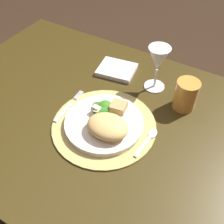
{
  "coord_description": "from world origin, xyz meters",
  "views": [
    {
      "loc": [
        0.34,
        -0.5,
        1.4
      ],
      "look_at": [
        0.04,
        0.02,
        0.77
      ],
      "focal_mm": 42.65,
      "sensor_mm": 36.0,
      "label": 1
    }
  ],
  "objects_px": {
    "wine_glass": "(158,61)",
    "amber_tumbler": "(186,95)",
    "dining_table": "(100,139)",
    "spoon": "(149,138)",
    "napkin": "(117,70)",
    "fork": "(68,107)",
    "dinner_plate": "(104,123)"
  },
  "relations": [
    {
      "from": "spoon",
      "to": "wine_glass",
      "type": "bearing_deg",
      "value": 110.69
    },
    {
      "from": "dining_table",
      "to": "spoon",
      "type": "distance_m",
      "value": 0.23
    },
    {
      "from": "wine_glass",
      "to": "amber_tumbler",
      "type": "xyz_separation_m",
      "value": [
        0.13,
        -0.04,
        -0.06
      ]
    },
    {
      "from": "dinner_plate",
      "to": "fork",
      "type": "relative_size",
      "value": 1.52
    },
    {
      "from": "spoon",
      "to": "napkin",
      "type": "xyz_separation_m",
      "value": [
        -0.25,
        0.24,
        0.0
      ]
    },
    {
      "from": "fork",
      "to": "napkin",
      "type": "xyz_separation_m",
      "value": [
        0.04,
        0.26,
        0.0
      ]
    },
    {
      "from": "napkin",
      "to": "amber_tumbler",
      "type": "distance_m",
      "value": 0.3
    },
    {
      "from": "dinner_plate",
      "to": "spoon",
      "type": "relative_size",
      "value": 1.99
    },
    {
      "from": "dinner_plate",
      "to": "amber_tumbler",
      "type": "xyz_separation_m",
      "value": [
        0.19,
        0.21,
        0.04
      ]
    },
    {
      "from": "spoon",
      "to": "dining_table",
      "type": "bearing_deg",
      "value": 177.55
    },
    {
      "from": "dining_table",
      "to": "amber_tumbler",
      "type": "xyz_separation_m",
      "value": [
        0.23,
        0.18,
        0.18
      ]
    },
    {
      "from": "spoon",
      "to": "napkin",
      "type": "distance_m",
      "value": 0.35
    },
    {
      "from": "napkin",
      "to": "dinner_plate",
      "type": "bearing_deg",
      "value": -68.48
    },
    {
      "from": "fork",
      "to": "dinner_plate",
      "type": "bearing_deg",
      "value": -1.13
    },
    {
      "from": "amber_tumbler",
      "to": "napkin",
      "type": "bearing_deg",
      "value": 169.57
    },
    {
      "from": "dinner_plate",
      "to": "napkin",
      "type": "xyz_separation_m",
      "value": [
        -0.1,
        0.27,
        -0.01
      ]
    },
    {
      "from": "dinner_plate",
      "to": "spoon",
      "type": "distance_m",
      "value": 0.15
    },
    {
      "from": "dinner_plate",
      "to": "wine_glass",
      "type": "relative_size",
      "value": 1.49
    },
    {
      "from": "fork",
      "to": "amber_tumbler",
      "type": "xyz_separation_m",
      "value": [
        0.33,
        0.21,
        0.04
      ]
    },
    {
      "from": "dinner_plate",
      "to": "amber_tumbler",
      "type": "bearing_deg",
      "value": 48.8
    },
    {
      "from": "dining_table",
      "to": "amber_tumbler",
      "type": "height_order",
      "value": "amber_tumbler"
    },
    {
      "from": "dining_table",
      "to": "amber_tumbler",
      "type": "bearing_deg",
      "value": 38.68
    },
    {
      "from": "dinner_plate",
      "to": "wine_glass",
      "type": "distance_m",
      "value": 0.28
    },
    {
      "from": "dining_table",
      "to": "napkin",
      "type": "xyz_separation_m",
      "value": [
        -0.06,
        0.23,
        0.14
      ]
    },
    {
      "from": "wine_glass",
      "to": "amber_tumbler",
      "type": "relative_size",
      "value": 1.58
    },
    {
      "from": "spoon",
      "to": "napkin",
      "type": "relative_size",
      "value": 0.9
    },
    {
      "from": "dining_table",
      "to": "fork",
      "type": "height_order",
      "value": "fork"
    },
    {
      "from": "fork",
      "to": "spoon",
      "type": "xyz_separation_m",
      "value": [
        0.29,
        0.02,
        -0.0
      ]
    },
    {
      "from": "fork",
      "to": "spoon",
      "type": "distance_m",
      "value": 0.29
    },
    {
      "from": "fork",
      "to": "wine_glass",
      "type": "xyz_separation_m",
      "value": [
        0.2,
        0.25,
        0.11
      ]
    },
    {
      "from": "wine_glass",
      "to": "amber_tumbler",
      "type": "bearing_deg",
      "value": -19.16
    },
    {
      "from": "amber_tumbler",
      "to": "fork",
      "type": "bearing_deg",
      "value": -147.7
    }
  ]
}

